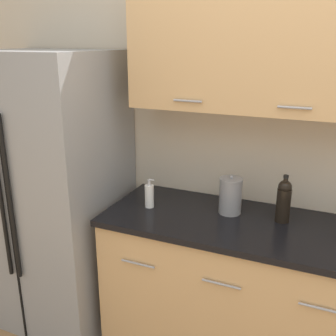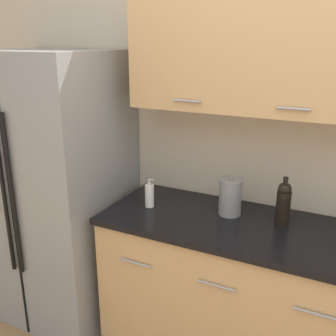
{
  "view_description": "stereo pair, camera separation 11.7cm",
  "coord_description": "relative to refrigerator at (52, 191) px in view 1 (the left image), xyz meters",
  "views": [
    {
      "loc": [
        -0.01,
        -0.95,
        1.85
      ],
      "look_at": [
        -0.87,
        1.02,
        1.15
      ],
      "focal_mm": 42.0,
      "sensor_mm": 36.0,
      "label": 1
    },
    {
      "loc": [
        0.1,
        -0.9,
        1.85
      ],
      "look_at": [
        -0.87,
        1.02,
        1.15
      ],
      "focal_mm": 42.0,
      "sensor_mm": 36.0,
      "label": 2
    }
  ],
  "objects": [
    {
      "name": "wall_back",
      "position": [
        1.63,
        0.36,
        0.55
      ],
      "size": [
        10.0,
        0.39,
        2.6
      ],
      "color": "beige",
      "rests_on": "ground_plane"
    },
    {
      "name": "counter_unit",
      "position": [
        1.48,
        0.06,
        -0.44
      ],
      "size": [
        1.98,
        0.64,
        0.9
      ],
      "color": "black",
      "rests_on": "ground_plane"
    },
    {
      "name": "refrigerator",
      "position": [
        0.0,
        0.0,
        0.0
      ],
      "size": [
        0.87,
        0.77,
        1.8
      ],
      "color": "gray",
      "rests_on": "ground_plane"
    },
    {
      "name": "wine_bottle",
      "position": [
        1.46,
        0.15,
        0.13
      ],
      "size": [
        0.08,
        0.08,
        0.27
      ],
      "color": "black",
      "rests_on": "counter_unit"
    },
    {
      "name": "soap_dispenser",
      "position": [
        0.71,
        0.03,
        0.07
      ],
      "size": [
        0.06,
        0.05,
        0.18
      ],
      "color": "white",
      "rests_on": "counter_unit"
    },
    {
      "name": "steel_canister",
      "position": [
        1.17,
        0.14,
        0.11
      ],
      "size": [
        0.13,
        0.13,
        0.23
      ],
      "color": "gray",
      "rests_on": "counter_unit"
    }
  ]
}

